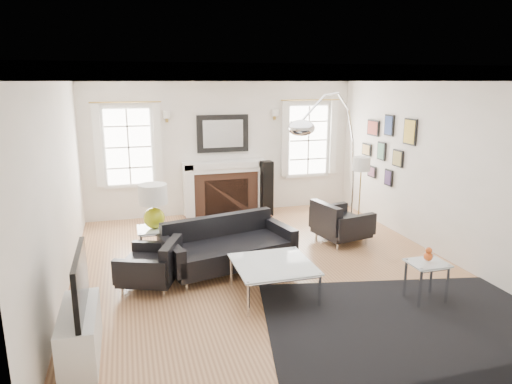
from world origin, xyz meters
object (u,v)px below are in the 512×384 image
object	(u,v)px
gourd_lamp	(153,203)
arc_floor_lamp	(330,165)
fireplace	(225,189)
armchair_left	(153,266)
coffee_table	(273,266)
armchair_right	(339,224)
sofa	(227,247)

from	to	relation	value
gourd_lamp	arc_floor_lamp	distance (m)	2.77
fireplace	armchair_left	bearing A→B (deg)	-118.29
coffee_table	arc_floor_lamp	distance (m)	2.13
armchair_left	arc_floor_lamp	world-z (taller)	arc_floor_lamp
gourd_lamp	armchair_right	bearing A→B (deg)	1.88
fireplace	armchair_right	xyz separation A→B (m)	(1.50, -2.15, -0.22)
armchair_right	gourd_lamp	distance (m)	3.12
coffee_table	arc_floor_lamp	size ratio (longest dim) A/B	0.37
fireplace	gourd_lamp	distance (m)	2.76
armchair_right	gourd_lamp	bearing A→B (deg)	-178.12
sofa	arc_floor_lamp	world-z (taller)	arc_floor_lamp
armchair_right	gourd_lamp	xyz separation A→B (m)	(-3.06, -0.10, 0.61)
fireplace	armchair_right	distance (m)	2.63
fireplace	gourd_lamp	xyz separation A→B (m)	(-1.56, -2.25, 0.40)
coffee_table	arc_floor_lamp	world-z (taller)	arc_floor_lamp
coffee_table	gourd_lamp	bearing A→B (deg)	132.48
arc_floor_lamp	fireplace	bearing A→B (deg)	115.45
coffee_table	fireplace	bearing A→B (deg)	87.02
coffee_table	gourd_lamp	size ratio (longest dim) A/B	1.47
sofa	arc_floor_lamp	bearing A→B (deg)	9.83
gourd_lamp	arc_floor_lamp	bearing A→B (deg)	-4.05
sofa	armchair_left	distance (m)	1.12
armchair_right	sofa	bearing A→B (deg)	-164.01
armchair_left	fireplace	bearing A→B (deg)	61.71
sofa	gourd_lamp	distance (m)	1.26
fireplace	gourd_lamp	bearing A→B (deg)	-124.80
armchair_right	gourd_lamp	size ratio (longest dim) A/B	1.51
armchair_left	sofa	bearing A→B (deg)	16.94
sofa	gourd_lamp	bearing A→B (deg)	153.38
gourd_lamp	sofa	bearing A→B (deg)	-26.62
gourd_lamp	arc_floor_lamp	world-z (taller)	arc_floor_lamp
gourd_lamp	coffee_table	bearing A→B (deg)	-47.52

